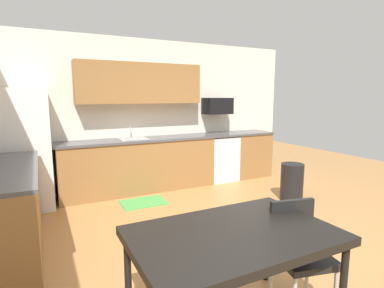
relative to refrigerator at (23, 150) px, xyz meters
The scene contains 17 objects.
ground_plane 3.24m from the refrigerator, 45.52° to the right, with size 12.00×12.00×0.00m, color #B77F47.
wall_back 2.27m from the refrigerator, 11.16° to the left, with size 5.80×0.10×2.70m, color silver.
cabinet_run_back 1.85m from the refrigerator, ahead, with size 2.73×0.60×0.90m, color olive.
cabinet_run_back_right 4.19m from the refrigerator, ahead, with size 0.82×0.60×0.90m, color olive.
cabinet_run_left 1.49m from the refrigerator, 94.83° to the right, with size 0.60×2.00×0.90m, color olive.
countertop_back 2.18m from the refrigerator, ahead, with size 4.80×0.64×0.04m, color #4C4C51.
countertop_left 1.43m from the refrigerator, 94.83° to the right, with size 0.64×2.00×0.04m, color #4C4C51.
upper_cabinets_back 2.14m from the refrigerator, ahead, with size 2.20×0.34×0.70m, color olive.
refrigerator is the anchor object (origin of this frame).
oven_range 3.48m from the refrigerator, ahead, with size 0.60×0.60×0.91m.
microwave 3.51m from the refrigerator, ahead, with size 0.54×0.36×0.32m, color black.
sink_basin 1.69m from the refrigerator, ahead, with size 0.48×0.40×0.14m, color #A5A8AD.
sink_faucet 1.72m from the refrigerator, ahead, with size 0.02×0.02×0.24m, color #B2B5BA.
dining_table 3.71m from the refrigerator, 68.12° to the right, with size 1.40×0.90×0.76m.
chair_near_table 3.99m from the refrigerator, 59.78° to the right, with size 0.48×0.48×0.85m.
trash_bin 4.18m from the refrigerator, 21.52° to the right, with size 0.36×0.36×0.60m, color black.
floor_mat 1.95m from the refrigerator, 19.15° to the right, with size 0.70×0.50×0.01m, color #4CA54C.
Camera 1 is at (-1.94, -2.84, 1.67)m, focal length 28.47 mm.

